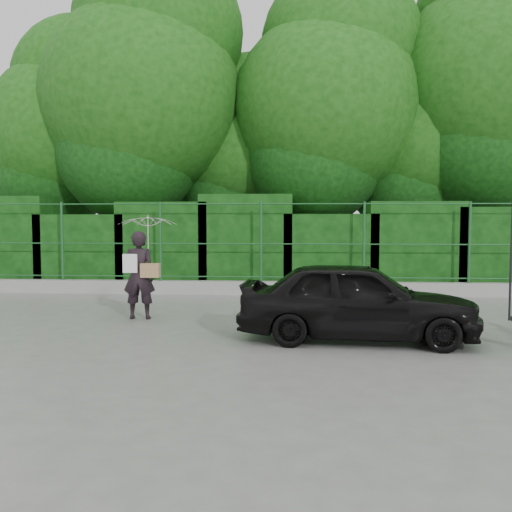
{
  "coord_description": "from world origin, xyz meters",
  "views": [
    {
      "loc": [
        1.14,
        -8.31,
        1.77
      ],
      "look_at": [
        0.5,
        1.3,
        1.1
      ],
      "focal_mm": 40.0,
      "sensor_mm": 36.0,
      "label": 1
    }
  ],
  "objects": [
    {
      "name": "hedge",
      "position": [
        -0.07,
        5.5,
        1.04
      ],
      "size": [
        14.2,
        1.2,
        2.29
      ],
      "color": "black",
      "rests_on": "ground"
    },
    {
      "name": "car",
      "position": [
        2.05,
        -0.17,
        0.57
      ],
      "size": [
        3.48,
        1.65,
        1.15
      ],
      "primitive_type": "imported",
      "rotation": [
        0.0,
        0.0,
        1.48
      ],
      "color": "black",
      "rests_on": "ground"
    },
    {
      "name": "woman",
      "position": [
        -1.41,
        1.34,
        1.2
      ],
      "size": [
        0.98,
        1.0,
        1.8
      ],
      "color": "black",
      "rests_on": "ground"
    },
    {
      "name": "kerb",
      "position": [
        0.0,
        4.5,
        0.15
      ],
      "size": [
        14.0,
        0.25,
        0.3
      ],
      "primitive_type": "cube",
      "color": "#9E9E99",
      "rests_on": "ground"
    },
    {
      "name": "ground",
      "position": [
        0.0,
        0.0,
        0.0
      ],
      "size": [
        80.0,
        80.0,
        0.0
      ],
      "primitive_type": "plane",
      "color": "gray"
    },
    {
      "name": "trees",
      "position": [
        1.14,
        7.74,
        4.62
      ],
      "size": [
        17.1,
        6.15,
        8.08
      ],
      "color": "black",
      "rests_on": "ground"
    },
    {
      "name": "fence",
      "position": [
        0.22,
        4.5,
        1.2
      ],
      "size": [
        14.13,
        0.06,
        1.8
      ],
      "color": "#1D5226",
      "rests_on": "kerb"
    }
  ]
}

